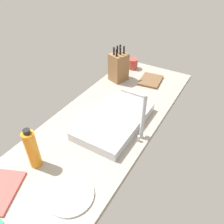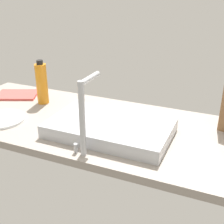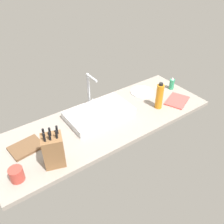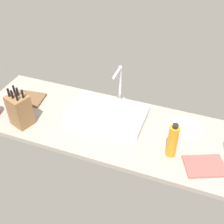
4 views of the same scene
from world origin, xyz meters
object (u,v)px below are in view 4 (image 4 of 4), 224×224
object	(u,v)px
cutting_board	(29,98)
dish_towel	(205,166)
faucet	(119,83)
dinner_plate	(186,127)
sink_basin	(107,114)
knife_block	(20,110)
water_bottle	(173,141)

from	to	relation	value
cutting_board	dish_towel	distance (cm)	134.20
faucet	dish_towel	bearing A→B (deg)	-30.92
cutting_board	faucet	bearing A→B (deg)	16.90
dinner_plate	dish_towel	xyz separation A→B (cm)	(15.57, -30.00, 0.00)
cutting_board	dinner_plate	world-z (taller)	cutting_board
cutting_board	sink_basin	bearing A→B (deg)	1.58
sink_basin	dinner_plate	bearing A→B (deg)	8.33
faucet	dinner_plate	world-z (taller)	faucet
knife_block	water_bottle	distance (cm)	100.91
knife_block	water_bottle	bearing A→B (deg)	23.03
sink_basin	dish_towel	bearing A→B (deg)	-17.53
knife_block	water_bottle	world-z (taller)	knife_block
cutting_board	dinner_plate	size ratio (longest dim) A/B	0.99
water_bottle	dinner_plate	distance (cm)	29.64
faucet	dinner_plate	size ratio (longest dim) A/B	1.37
sink_basin	faucet	size ratio (longest dim) A/B	1.77
water_bottle	dinner_plate	world-z (taller)	water_bottle
sink_basin	dish_towel	distance (cm)	73.27
faucet	cutting_board	bearing A→B (deg)	-163.10
sink_basin	water_bottle	distance (cm)	53.26
faucet	water_bottle	bearing A→B (deg)	-38.88
faucet	cutting_board	size ratio (longest dim) A/B	1.39
sink_basin	dinner_plate	size ratio (longest dim) A/B	2.43
water_bottle	sink_basin	bearing A→B (deg)	158.63
knife_block	cutting_board	size ratio (longest dim) A/B	1.30
faucet	water_bottle	size ratio (longest dim) A/B	1.25
sink_basin	water_bottle	xyz separation A→B (cm)	(48.98, -19.17, 8.40)
faucet	water_bottle	world-z (taller)	faucet
knife_block	dinner_plate	distance (cm)	111.93
water_bottle	dish_towel	xyz separation A→B (cm)	(20.86, -2.89, -10.76)
sink_basin	water_bottle	bearing A→B (deg)	-21.37
cutting_board	water_bottle	size ratio (longest dim) A/B	0.91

